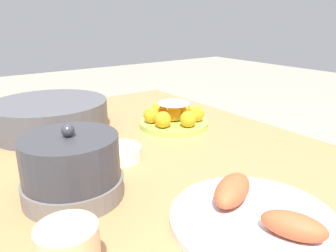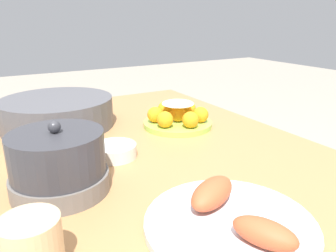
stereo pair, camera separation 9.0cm
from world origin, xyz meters
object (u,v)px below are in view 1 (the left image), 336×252
object	(u,v)px
dining_table	(161,192)
seafood_platter	(253,214)
warming_pot	(72,168)
sauce_bowl	(120,152)
serving_bowl	(50,115)
cake_plate	(174,117)

from	to	relation	value
dining_table	seafood_platter	size ratio (longest dim) A/B	4.67
seafood_platter	warming_pot	xyz separation A→B (m)	(0.26, 0.21, 0.04)
sauce_bowl	seafood_platter	xyz separation A→B (m)	(-0.36, -0.06, -0.00)
serving_bowl	seafood_platter	size ratio (longest dim) A/B	1.21
cake_plate	warming_pot	distance (m)	0.47
cake_plate	serving_bowl	world-z (taller)	serving_bowl
sauce_bowl	seafood_platter	world-z (taller)	seafood_platter
dining_table	sauce_bowl	xyz separation A→B (m)	(0.05, 0.09, 0.12)
sauce_bowl	warming_pot	xyz separation A→B (m)	(-0.10, 0.15, 0.04)
cake_plate	warming_pot	bearing A→B (deg)	119.10
cake_plate	serving_bowl	bearing A→B (deg)	60.17
cake_plate	seafood_platter	xyz separation A→B (m)	(-0.48, 0.20, -0.01)
cake_plate	sauce_bowl	xyz separation A→B (m)	(-0.13, 0.26, -0.01)
dining_table	seafood_platter	xyz separation A→B (m)	(-0.31, 0.03, 0.11)
cake_plate	sauce_bowl	bearing A→B (deg)	116.12
dining_table	cake_plate	world-z (taller)	cake_plate
serving_bowl	sauce_bowl	xyz separation A→B (m)	(-0.31, -0.07, -0.03)
seafood_platter	warming_pot	distance (m)	0.34
serving_bowl	warming_pot	world-z (taller)	warming_pot
serving_bowl	seafood_platter	xyz separation A→B (m)	(-0.67, -0.13, -0.03)
seafood_platter	warming_pot	world-z (taller)	warming_pot
dining_table	warming_pot	distance (m)	0.29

